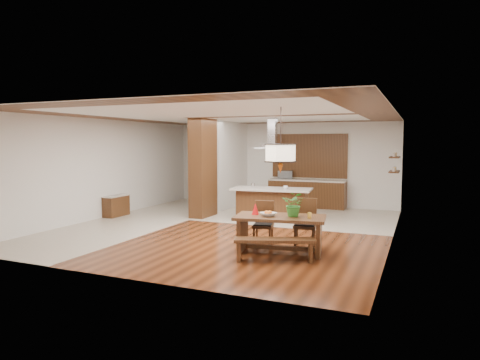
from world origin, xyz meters
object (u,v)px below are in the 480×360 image
at_px(island_cup, 286,187).
at_px(microwave, 285,175).
at_px(dining_chair_right, 305,223).
at_px(pendant_lantern, 281,140).
at_px(range_hood, 273,133).
at_px(dining_bench, 275,250).
at_px(foliage_plant, 294,204).
at_px(hallway_console, 116,206).
at_px(dining_chair_left, 263,223).
at_px(fruit_bowl, 268,214).
at_px(kitchen_island, 272,204).
at_px(dining_table, 280,226).

xyz_separation_m(island_cup, microwave, (-0.90, 2.91, 0.12)).
height_order(dining_chair_right, pendant_lantern, pendant_lantern).
bearing_deg(range_hood, dining_bench, -70.62).
distance_m(dining_chair_right, foliage_plant, 0.73).
bearing_deg(pendant_lantern, hallway_console, 159.81).
distance_m(dining_chair_left, foliage_plant, 1.03).
bearing_deg(dining_bench, hallway_console, 154.87).
distance_m(dining_chair_right, microwave, 5.97).
bearing_deg(range_hood, pendant_lantern, -68.79).
height_order(fruit_bowl, microwave, microwave).
relative_size(dining_bench, island_cup, 12.54).
bearing_deg(kitchen_island, fruit_bowl, -79.28).
bearing_deg(microwave, foliage_plant, -86.80).
bearing_deg(dining_table, pendant_lantern, 0.00).
distance_m(dining_chair_left, fruit_bowl, 0.72).
xyz_separation_m(dining_table, range_hood, (-1.30, 3.35, 1.92)).
distance_m(dining_chair_right, pendant_lantern, 1.87).
bearing_deg(dining_chair_right, dining_bench, -110.35).
relative_size(hallway_console, dining_table, 0.46).
bearing_deg(kitchen_island, dining_bench, -77.40).
xyz_separation_m(dining_bench, fruit_bowl, (-0.31, 0.53, 0.57)).
bearing_deg(dining_table, fruit_bowl, -153.80).
relative_size(dining_bench, foliage_plant, 3.08).
xyz_separation_m(dining_chair_left, kitchen_island, (-0.78, 2.88, 0.00)).
relative_size(dining_table, dining_chair_right, 1.86).
bearing_deg(island_cup, microwave, 107.18).
bearing_deg(dining_chair_left, dining_bench, -70.50).
bearing_deg(range_hood, dining_table, -68.79).
bearing_deg(island_cup, dining_chair_left, -82.82).
bearing_deg(dining_chair_left, kitchen_island, 94.94).
xyz_separation_m(dining_table, dining_chair_right, (0.35, 0.61, -0.03)).
distance_m(dining_table, microwave, 6.43).
xyz_separation_m(dining_chair_right, pendant_lantern, (-0.35, -0.61, 1.73)).
relative_size(pendant_lantern, island_cup, 10.89).
bearing_deg(dining_chair_right, range_hood, 112.21).
bearing_deg(kitchen_island, dining_chair_right, -65.68).
xyz_separation_m(dining_chair_left, fruit_bowl, (0.31, -0.57, 0.31)).
distance_m(hallway_console, microwave, 5.74).
relative_size(hallway_console, fruit_bowl, 2.91).
relative_size(hallway_console, microwave, 1.75).
height_order(dining_chair_left, island_cup, island_cup).
height_order(dining_chair_right, kitchen_island, dining_chair_right).
bearing_deg(foliage_plant, hallway_console, 161.14).
bearing_deg(dining_bench, microwave, 105.44).
relative_size(hallway_console, dining_chair_right, 0.86).
xyz_separation_m(dining_table, microwave, (-1.77, 6.15, 0.54)).
relative_size(dining_chair_left, microwave, 1.87).
distance_m(dining_bench, dining_chair_left, 1.29).
height_order(dining_chair_left, pendant_lantern, pendant_lantern).
height_order(hallway_console, dining_table, dining_table).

